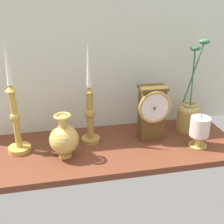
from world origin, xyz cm
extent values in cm
cube|color=brown|center=(0.00, 0.00, -1.20)|extent=(100.00, 36.00, 2.40)
cube|color=silver|center=(0.00, 18.50, 32.50)|extent=(120.00, 2.00, 65.00)
cube|color=brown|center=(18.17, 3.50, 10.19)|extent=(9.23, 6.34, 20.39)
cube|color=brown|center=(18.17, 3.50, 20.99)|extent=(10.33, 7.10, 1.20)
torus|color=#B89147|center=(18.17, -0.07, 14.49)|extent=(12.86, 1.17, 12.86)
cylinder|color=white|center=(18.17, -0.17, 14.49)|extent=(10.76, 0.40, 10.76)
cube|color=black|center=(18.17, -0.47, 14.49)|extent=(2.23, 3.98, 0.30)
cylinder|color=gold|center=(-32.27, 3.07, 0.90)|extent=(8.19, 8.19, 1.80)
cylinder|color=gold|center=(-32.27, 3.07, 12.63)|extent=(2.28, 2.28, 21.66)
sphere|color=gold|center=(-32.27, 3.07, 13.71)|extent=(3.65, 3.65, 3.65)
cone|color=gold|center=(-32.27, 3.07, 24.46)|extent=(4.08, 4.08, 2.00)
cone|color=white|center=(-32.27, 3.07, 32.63)|extent=(1.95, 1.95, 14.33)
cylinder|color=#AA843B|center=(-5.67, 4.80, 0.90)|extent=(7.07, 7.07, 1.80)
cylinder|color=#AA843B|center=(-5.67, 4.80, 11.18)|extent=(2.60, 2.60, 18.77)
sphere|color=#AA843B|center=(-5.67, 4.80, 12.12)|extent=(4.16, 4.16, 4.16)
cone|color=#AA843B|center=(-5.67, 4.80, 21.57)|extent=(3.69, 3.69, 2.00)
cone|color=white|center=(-5.67, 4.80, 30.80)|extent=(2.00, 2.00, 16.45)
cylinder|color=#D3AC54|center=(-16.05, -4.00, 0.80)|extent=(4.65, 4.65, 1.60)
sphere|color=#D3AC54|center=(-16.05, -4.00, 6.76)|extent=(10.33, 10.33, 10.33)
cylinder|color=#D3AC54|center=(-16.05, -4.00, 13.83)|extent=(2.89, 2.89, 3.80)
torus|color=#D3AC54|center=(-16.05, -4.00, 15.72)|extent=(5.92, 5.92, 1.07)
cylinder|color=tan|center=(35.89, 7.24, 4.60)|extent=(9.43, 9.43, 9.20)
ellipsoid|color=tan|center=(35.89, 7.24, 9.20)|extent=(8.95, 8.95, 4.48)
torus|color=tan|center=(35.89, 7.24, 11.44)|extent=(6.12, 6.12, 0.93)
cylinder|color=#3A7545|center=(35.89, 7.24, 24.22)|extent=(5.16, 3.55, 25.15)
ellipsoid|color=#3A7545|center=(38.17, 5.77, 37.00)|extent=(4.40, 2.80, 2.00)
cylinder|color=#3A7545|center=(35.89, 7.24, 22.75)|extent=(1.15, 3.01, 22.56)
ellipsoid|color=#3A7545|center=(36.16, 8.44, 34.06)|extent=(4.40, 2.80, 2.00)
cylinder|color=tan|center=(33.86, -6.40, 2.03)|extent=(2.80, 2.80, 4.06)
cylinder|color=tan|center=(33.86, -6.40, 0.40)|extent=(7.00, 7.00, 0.80)
cylinder|color=tan|center=(33.86, -6.40, 4.06)|extent=(6.30, 6.30, 0.60)
cylinder|color=silver|center=(33.86, -6.40, 8.07)|extent=(7.27, 7.27, 7.22)
cylinder|color=black|center=(33.86, -6.40, 12.28)|extent=(0.30, 0.30, 1.20)
camera|label=1|loc=(-17.09, -92.52, 54.76)|focal=45.54mm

